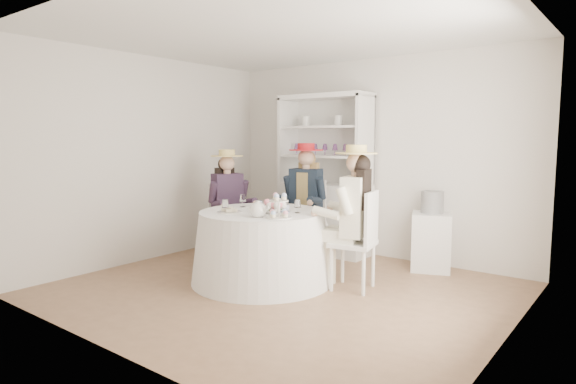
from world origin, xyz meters
The scene contains 23 objects.
ground centered at (0.00, 0.00, 0.00)m, with size 4.50×4.50×0.00m, color brown.
ceiling centered at (0.00, 0.00, 2.70)m, with size 4.50×4.50×0.00m, color white.
wall_back centered at (0.00, 2.00, 1.35)m, with size 4.50×4.50×0.00m, color silver.
wall_front centered at (0.00, -2.00, 1.35)m, with size 4.50×4.50×0.00m, color silver.
wall_left centered at (-2.25, 0.00, 1.35)m, with size 4.50×4.50×0.00m, color silver.
wall_right centered at (2.25, 0.00, 1.35)m, with size 4.50×4.50×0.00m, color silver.
tea_table centered at (-0.37, 0.10, 0.40)m, with size 1.60×1.60×0.81m.
hutch centered at (-0.58, 1.73, 0.79)m, with size 1.52×1.01×2.23m.
side_table centered at (0.98, 1.72, 0.36)m, with size 0.46×0.46×0.71m, color silver.
hatbox centered at (0.98, 1.72, 0.85)m, with size 0.27×0.27×0.27m, color black.
guest_left centered at (-1.31, 0.52, 0.83)m, with size 0.61×0.56×1.48m.
guest_mid centered at (-0.50, 1.12, 0.88)m, with size 0.58×0.61×1.56m.
guest_right centered at (0.59, 0.48, 0.88)m, with size 0.62×0.58×1.56m.
spare_chair centered at (-0.57, 1.52, 0.53)m, with size 0.57×0.57×0.98m.
teacup_a centered at (-0.59, 0.30, 0.84)m, with size 0.09×0.09×0.07m, color white.
teacup_b centered at (-0.44, 0.36, 0.84)m, with size 0.08×0.08×0.07m, color white.
teacup_c centered at (-0.11, 0.20, 0.85)m, with size 0.10×0.10×0.08m, color white.
flower_bowl centered at (-0.19, 0.03, 0.83)m, with size 0.20×0.20×0.05m, color white.
flower_arrangement centered at (-0.15, 0.06, 0.90)m, with size 0.20×0.20×0.08m.
table_teapot centered at (-0.13, -0.24, 0.88)m, with size 0.24×0.17×0.18m.
sandwich_plate centered at (-0.58, -0.21, 0.82)m, with size 0.28×0.28×0.06m.
cupcake_stand centered at (0.07, -0.15, 0.90)m, with size 0.27×0.27×0.25m.
stemware_set centered at (-0.37, 0.10, 0.88)m, with size 0.87×0.84×0.15m.
Camera 1 is at (3.13, -3.97, 1.63)m, focal length 30.00 mm.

